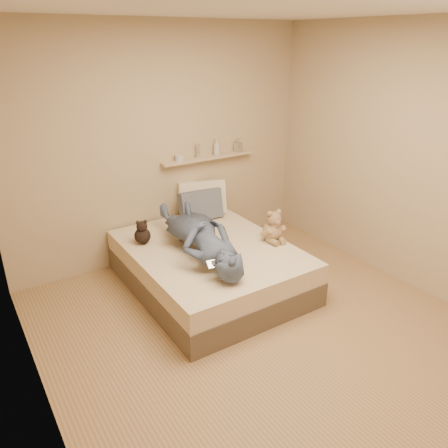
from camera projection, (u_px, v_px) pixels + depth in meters
room at (270, 192)px, 3.38m from camera, size 3.80×3.80×3.80m
bed at (209, 266)px, 4.52m from camera, size 1.50×1.90×0.45m
game_console at (217, 263)px, 3.78m from camera, size 0.18×0.10×0.06m
teddy_bear at (273, 228)px, 4.50m from camera, size 0.28×0.28×0.35m
dark_plush at (142, 233)px, 4.46m from camera, size 0.17×0.17×0.26m
pillow_cream at (202, 198)px, 5.20m from camera, size 0.60×0.39×0.42m
pillow_grey at (201, 205)px, 5.05m from camera, size 0.52×0.25×0.36m
person at (200, 236)px, 4.24m from camera, size 0.75×1.57×0.36m
wall_shelf at (208, 158)px, 5.15m from camera, size 1.20×0.12×0.03m
shelf_bottles at (214, 149)px, 5.16m from camera, size 0.90×0.10×0.20m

